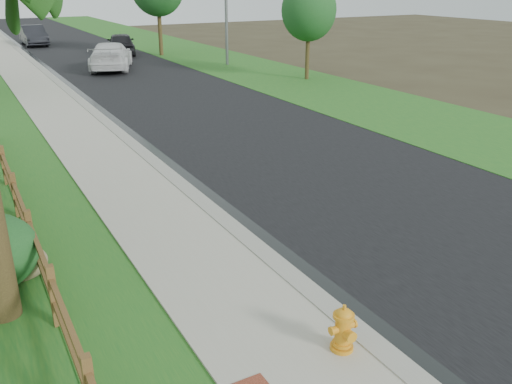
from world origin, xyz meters
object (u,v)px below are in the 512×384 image
fire_hydrant (343,329)px  white_suv (111,56)px  dark_car_mid (121,44)px  ranch_fence (22,212)px

fire_hydrant → white_suv: (4.24, 28.18, 0.38)m
fire_hydrant → dark_car_mid: size_ratio=0.16×
fire_hydrant → white_suv: size_ratio=0.13×
ranch_fence → dark_car_mid: 30.08m
dark_car_mid → white_suv: bearing=83.2°
dark_car_mid → ranch_fence: bearing=84.3°
fire_hydrant → dark_car_mid: (6.71, 34.61, 0.36)m
white_suv → ranch_fence: bearing=90.8°
fire_hydrant → white_suv: 28.50m
fire_hydrant → white_suv: white_suv is taller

